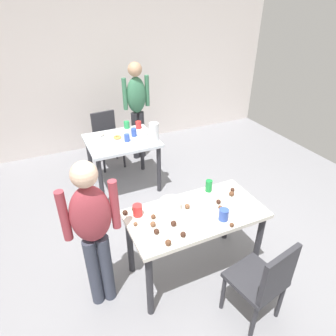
% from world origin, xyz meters
% --- Properties ---
extents(ground_plane, '(6.40, 6.40, 0.00)m').
position_xyz_m(ground_plane, '(0.00, 0.00, 0.00)').
color(ground_plane, gray).
extents(wall_back, '(6.40, 0.10, 2.60)m').
position_xyz_m(wall_back, '(0.00, 3.20, 1.30)').
color(wall_back, silver).
rests_on(wall_back, ground_plane).
extents(dining_table_near, '(1.25, 0.64, 0.75)m').
position_xyz_m(dining_table_near, '(-0.06, -0.15, 0.64)').
color(dining_table_near, silver).
rests_on(dining_table_near, ground_plane).
extents(dining_table_far, '(0.93, 0.80, 0.75)m').
position_xyz_m(dining_table_far, '(-0.21, 1.65, 0.63)').
color(dining_table_far, silver).
rests_on(dining_table_far, ground_plane).
extents(chair_near_table, '(0.47, 0.47, 0.87)m').
position_xyz_m(chair_near_table, '(0.19, -0.85, 0.50)').
color(chair_near_table, '#2D2D33').
rests_on(chair_near_table, ground_plane).
extents(chair_far_table, '(0.44, 0.44, 0.87)m').
position_xyz_m(chair_far_table, '(-0.24, 2.40, 0.50)').
color(chair_far_table, '#2D2D33').
rests_on(chair_far_table, ground_plane).
extents(person_girl_near, '(0.45, 0.22, 1.46)m').
position_xyz_m(person_girl_near, '(-0.96, -0.09, 0.87)').
color(person_girl_near, '#383D4C').
rests_on(person_girl_near, ground_plane).
extents(person_adult_far, '(0.45, 0.23, 1.60)m').
position_xyz_m(person_adult_far, '(0.30, 2.41, 0.96)').
color(person_adult_far, '#28282D').
rests_on(person_adult_far, ground_plane).
extents(mixing_bowl, '(0.20, 0.20, 0.09)m').
position_xyz_m(mixing_bowl, '(-0.24, -0.00, 0.79)').
color(mixing_bowl, white).
rests_on(mixing_bowl, dining_table_near).
extents(soda_can, '(0.07, 0.07, 0.12)m').
position_xyz_m(soda_can, '(0.23, 0.10, 0.81)').
color(soda_can, '#198438').
rests_on(soda_can, dining_table_near).
extents(fork_near, '(0.17, 0.02, 0.01)m').
position_xyz_m(fork_near, '(-0.19, -0.22, 0.75)').
color(fork_near, silver).
rests_on(fork_near, dining_table_near).
extents(cup_near_0, '(0.09, 0.09, 0.11)m').
position_xyz_m(cup_near_0, '(0.12, -0.33, 0.80)').
color(cup_near_0, '#3351B2').
rests_on(cup_near_0, dining_table_near).
extents(cup_near_1, '(0.08, 0.08, 0.11)m').
position_xyz_m(cup_near_1, '(-0.55, 0.03, 0.81)').
color(cup_near_1, red).
rests_on(cup_near_1, dining_table_near).
extents(cake_ball_0, '(0.05, 0.05, 0.05)m').
position_xyz_m(cake_ball_0, '(-0.45, -0.41, 0.78)').
color(cake_ball_0, brown).
rests_on(cake_ball_0, dining_table_near).
extents(cake_ball_1, '(0.04, 0.04, 0.04)m').
position_xyz_m(cake_ball_1, '(0.44, -0.01, 0.77)').
color(cake_ball_1, '#3D2319').
rests_on(cake_ball_1, dining_table_near).
extents(cake_ball_2, '(0.04, 0.04, 0.04)m').
position_xyz_m(cake_ball_2, '(-0.56, 0.11, 0.77)').
color(cake_ball_2, brown).
rests_on(cake_ball_2, dining_table_near).
extents(cake_ball_3, '(0.05, 0.05, 0.05)m').
position_xyz_m(cake_ball_3, '(-0.48, -0.16, 0.77)').
color(cake_ball_3, brown).
rests_on(cake_ball_3, dining_table_near).
extents(cake_ball_4, '(0.05, 0.05, 0.05)m').
position_xyz_m(cake_ball_4, '(-0.65, 0.09, 0.77)').
color(cake_ball_4, '#3D2319').
rests_on(cake_ball_4, dining_table_near).
extents(cake_ball_5, '(0.05, 0.05, 0.05)m').
position_xyz_m(cake_ball_5, '(0.39, -0.07, 0.78)').
color(cake_ball_5, brown).
rests_on(cake_ball_5, dining_table_near).
extents(cake_ball_6, '(0.05, 0.05, 0.05)m').
position_xyz_m(cake_ball_6, '(-0.31, -0.22, 0.78)').
color(cake_ball_6, '#3D2319').
rests_on(cake_ball_6, dining_table_near).
extents(cake_ball_7, '(0.04, 0.04, 0.04)m').
position_xyz_m(cake_ball_7, '(0.13, -0.44, 0.77)').
color(cake_ball_7, brown).
rests_on(cake_ball_7, dining_table_near).
extents(cake_ball_8, '(0.04, 0.04, 0.04)m').
position_xyz_m(cake_ball_8, '(0.20, -0.12, 0.77)').
color(cake_ball_8, '#3D2319').
rests_on(cake_ball_8, dining_table_near).
extents(cake_ball_9, '(0.05, 0.05, 0.05)m').
position_xyz_m(cake_ball_9, '(-0.10, -0.06, 0.77)').
color(cake_ball_9, brown).
rests_on(cake_ball_9, dining_table_near).
extents(cake_ball_10, '(0.05, 0.05, 0.05)m').
position_xyz_m(cake_ball_10, '(-0.48, -0.25, 0.77)').
color(cake_ball_10, '#3D2319').
rests_on(cake_ball_10, dining_table_near).
extents(cake_ball_11, '(0.04, 0.04, 0.04)m').
position_xyz_m(cake_ball_11, '(-0.61, -0.09, 0.77)').
color(cake_ball_11, brown).
rests_on(cake_ball_11, dining_table_near).
extents(cake_ball_12, '(0.04, 0.04, 0.04)m').
position_xyz_m(cake_ball_12, '(-0.44, -0.06, 0.77)').
color(cake_ball_12, brown).
rests_on(cake_ball_12, dining_table_near).
extents(cake_ball_13, '(0.05, 0.05, 0.05)m').
position_xyz_m(cake_ball_13, '(-0.30, -0.37, 0.77)').
color(cake_ball_13, '#3D2319').
rests_on(cake_ball_13, dining_table_near).
extents(cake_ball_14, '(0.04, 0.04, 0.04)m').
position_xyz_m(cake_ball_14, '(0.17, -0.20, 0.77)').
color(cake_ball_14, brown).
rests_on(cake_ball_14, dining_table_near).
extents(pitcher_far, '(0.13, 0.13, 0.25)m').
position_xyz_m(pitcher_far, '(0.18, 1.43, 0.88)').
color(pitcher_far, white).
rests_on(pitcher_far, dining_table_far).
extents(cup_far_0, '(0.07, 0.07, 0.10)m').
position_xyz_m(cup_far_0, '(-0.15, 1.56, 0.80)').
color(cup_far_0, '#3351B2').
rests_on(cup_far_0, dining_table_far).
extents(cup_far_1, '(0.08, 0.08, 0.10)m').
position_xyz_m(cup_far_1, '(-0.02, 1.99, 0.80)').
color(cup_far_1, green).
rests_on(cup_far_1, dining_table_far).
extents(cup_far_2, '(0.08, 0.08, 0.11)m').
position_xyz_m(cup_far_2, '(0.14, 1.91, 0.80)').
color(cup_far_2, red).
rests_on(cup_far_2, dining_table_far).
extents(cup_far_3, '(0.07, 0.07, 0.12)m').
position_xyz_m(cup_far_3, '(-0.02, 1.67, 0.81)').
color(cup_far_3, '#3351B2').
rests_on(cup_far_3, dining_table_far).
extents(donut_far_0, '(0.13, 0.13, 0.04)m').
position_xyz_m(donut_far_0, '(-0.45, 1.90, 0.77)').
color(donut_far_0, white).
rests_on(donut_far_0, dining_table_far).
extents(donut_far_1, '(0.12, 0.12, 0.04)m').
position_xyz_m(donut_far_1, '(0.14, 1.68, 0.77)').
color(donut_far_1, white).
rests_on(donut_far_1, dining_table_far).
extents(donut_far_2, '(0.11, 0.11, 0.03)m').
position_xyz_m(donut_far_2, '(-0.25, 1.70, 0.77)').
color(donut_far_2, gold).
rests_on(donut_far_2, dining_table_far).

